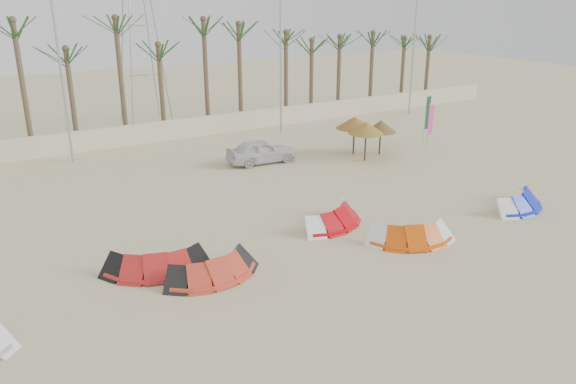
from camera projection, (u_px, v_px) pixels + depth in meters
ground at (379, 278)px, 19.29m from camera, size 120.00×120.00×0.00m
boundary_wall at (161, 131)px, 36.74m from camera, size 60.00×0.30×1.30m
palm_line at (156, 38)px, 36.32m from camera, size 52.00×4.00×7.70m
lamp_b at (60, 60)px, 30.47m from camera, size 1.25×0.14×11.00m
lamp_c at (281, 47)px, 37.36m from camera, size 1.25×0.14×11.00m
lamp_d at (415, 40)px, 43.26m from camera, size 1.25×0.14×11.00m
pylon at (147, 122)px, 42.26m from camera, size 3.00×3.00×14.00m
kite_red_left at (153, 258)px, 19.78m from camera, size 3.96×2.49×0.90m
kite_red_mid at (209, 264)px, 19.32m from camera, size 3.51×1.76×0.90m
kite_red_right at (329, 214)px, 23.70m from camera, size 3.83×2.62×0.90m
kite_orange at (406, 230)px, 22.05m from camera, size 3.82×2.62×0.90m
kite_blue at (513, 197)px, 25.61m from camera, size 3.81×2.48×0.90m
parasol_left at (354, 123)px, 33.33m from camera, size 2.23×2.23×2.29m
parasol_mid at (366, 128)px, 32.02m from camera, size 2.08×2.08×2.30m
parasol_right at (381, 126)px, 33.38m from camera, size 1.89×1.89×2.08m
flag_pink at (431, 121)px, 34.76m from camera, size 0.45×0.07×2.86m
flag_green at (428, 114)px, 35.70m from camera, size 0.45×0.08×3.22m
car at (261, 151)px, 32.03m from camera, size 4.10×1.92×1.36m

